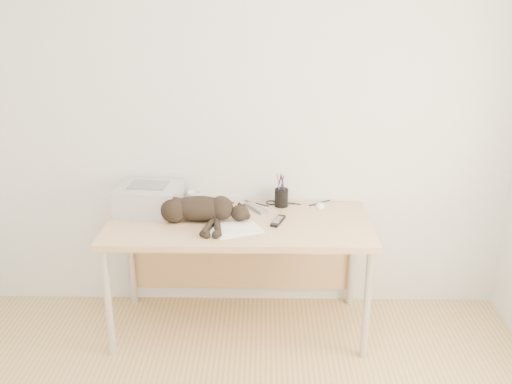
{
  "coord_description": "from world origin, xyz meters",
  "views": [
    {
      "loc": [
        0.15,
        -1.78,
        2.09
      ],
      "look_at": [
        0.1,
        1.34,
        0.95
      ],
      "focal_mm": 40.0,
      "sensor_mm": 36.0,
      "label": 1
    }
  ],
  "objects_px": {
    "mug": "(195,198)",
    "pen_cup": "(281,197)",
    "desk": "(240,236)",
    "mouse": "(320,204)",
    "cat": "(196,210)",
    "printer": "(149,198)"
  },
  "relations": [
    {
      "from": "desk",
      "to": "cat",
      "type": "distance_m",
      "value": 0.34
    },
    {
      "from": "mug",
      "to": "mouse",
      "type": "distance_m",
      "value": 0.82
    },
    {
      "from": "printer",
      "to": "pen_cup",
      "type": "bearing_deg",
      "value": 7.0
    },
    {
      "from": "cat",
      "to": "mug",
      "type": "height_order",
      "value": "cat"
    },
    {
      "from": "mouse",
      "to": "cat",
      "type": "bearing_deg",
      "value": -155.27
    },
    {
      "from": "mug",
      "to": "pen_cup",
      "type": "bearing_deg",
      "value": -1.82
    },
    {
      "from": "desk",
      "to": "printer",
      "type": "height_order",
      "value": "printer"
    },
    {
      "from": "printer",
      "to": "pen_cup",
      "type": "height_order",
      "value": "pen_cup"
    },
    {
      "from": "pen_cup",
      "to": "mug",
      "type": "bearing_deg",
      "value": 178.18
    },
    {
      "from": "mug",
      "to": "cat",
      "type": "bearing_deg",
      "value": -81.6
    },
    {
      "from": "cat",
      "to": "pen_cup",
      "type": "xyz_separation_m",
      "value": [
        0.52,
        0.26,
        -0.01
      ]
    },
    {
      "from": "cat",
      "to": "mouse",
      "type": "distance_m",
      "value": 0.82
    },
    {
      "from": "mug",
      "to": "printer",
      "type": "bearing_deg",
      "value": -156.03
    },
    {
      "from": "cat",
      "to": "mug",
      "type": "relative_size",
      "value": 7.71
    },
    {
      "from": "printer",
      "to": "pen_cup",
      "type": "distance_m",
      "value": 0.84
    },
    {
      "from": "pen_cup",
      "to": "cat",
      "type": "bearing_deg",
      "value": -153.86
    },
    {
      "from": "printer",
      "to": "cat",
      "type": "bearing_deg",
      "value": -26.35
    },
    {
      "from": "desk",
      "to": "pen_cup",
      "type": "relative_size",
      "value": 7.28
    },
    {
      "from": "desk",
      "to": "mug",
      "type": "xyz_separation_m",
      "value": [
        -0.3,
        0.19,
        0.18
      ]
    },
    {
      "from": "desk",
      "to": "pen_cup",
      "type": "distance_m",
      "value": 0.37
    },
    {
      "from": "mug",
      "to": "mouse",
      "type": "bearing_deg",
      "value": -1.72
    },
    {
      "from": "cat",
      "to": "desk",
      "type": "bearing_deg",
      "value": 17.69
    }
  ]
}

